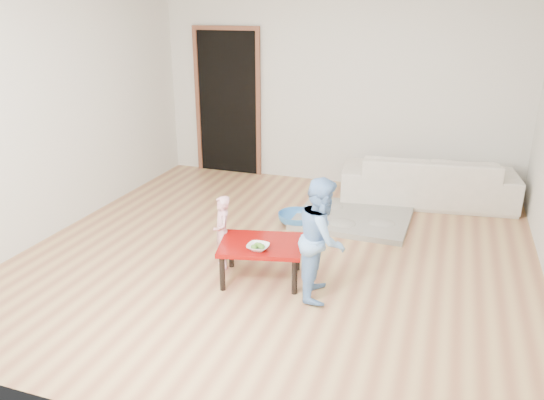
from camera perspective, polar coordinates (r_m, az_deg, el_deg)
The scene contains 13 objects.
floor at distance 5.43m, azimuth 0.69°, elevation -5.75°, with size 5.00×5.00×0.01m, color #A66B47.
back_wall at distance 7.38m, azimuth 7.00°, elevation 11.69°, with size 5.00×0.02×2.60m, color silver.
left_wall at distance 6.24m, azimuth -21.90°, elevation 8.83°, with size 0.02×5.00×2.60m, color silver.
doorway at distance 7.89m, azimuth -4.72°, elevation 10.30°, with size 1.02×0.08×2.11m, color brown, non-canonical shape.
sofa at distance 7.00m, azimuth 16.38°, elevation 2.21°, with size 2.13×0.83×0.62m, color beige.
cushion at distance 6.79m, azimuth 12.26°, elevation 3.45°, with size 0.47×0.42×0.12m, color orange.
red_table at distance 4.86m, azimuth -1.16°, elevation -6.60°, with size 0.74×0.55×0.37m, color maroon, non-canonical shape.
bowl at distance 4.65m, azimuth -1.51°, elevation -5.09°, with size 0.19×0.19×0.05m, color white.
broccoli at distance 4.65m, azimuth -1.51°, elevation -5.04°, with size 0.12×0.12×0.06m, color #2D5919, non-canonical shape.
child_pink at distance 5.04m, azimuth -5.36°, elevation -3.49°, with size 0.26×0.17×0.72m, color #D76278.
child_blue at distance 4.50m, azimuth 5.40°, elevation -4.11°, with size 0.52×0.40×1.07m, color #6BA8F9.
basin at distance 6.10m, azimuth 2.70°, elevation -2.03°, with size 0.44×0.44×0.14m, color #3377C1.
blanket at distance 6.28m, azimuth 8.68°, elevation -1.94°, with size 1.28×1.07×0.06m, color #9F998C, non-canonical shape.
Camera 1 is at (1.53, -4.63, 2.38)m, focal length 35.00 mm.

